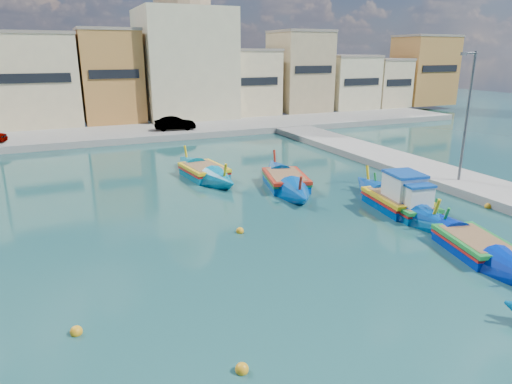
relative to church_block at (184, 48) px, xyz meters
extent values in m
plane|color=#133A3A|center=(-10.00, -40.00, -8.41)|extent=(160.00, 160.00, 0.00)
cube|color=gray|center=(-10.00, -8.00, -8.11)|extent=(80.00, 8.00, 0.60)
cube|color=beige|center=(-15.74, -0.28, -3.31)|extent=(7.88, 7.44, 8.99)
cube|color=gray|center=(-15.74, -0.28, 1.33)|extent=(8.04, 7.59, 0.30)
cube|color=black|center=(-15.74, -4.05, -2.86)|extent=(6.30, 0.10, 0.90)
cube|color=#C1803C|center=(-8.46, -0.93, -3.09)|extent=(6.17, 6.13, 9.43)
cube|color=gray|center=(-8.46, -0.93, 1.77)|extent=(6.29, 6.26, 0.30)
cube|color=black|center=(-8.46, -4.05, -2.62)|extent=(4.93, 0.10, 0.90)
cube|color=tan|center=(-0.95, -0.15, -4.78)|extent=(7.31, 7.69, 6.05)
cube|color=gray|center=(-0.95, -0.15, -1.60)|extent=(7.46, 7.85, 0.30)
cube|color=black|center=(-0.95, -4.05, -4.48)|extent=(5.85, 0.10, 0.90)
cube|color=beige|center=(7.02, -0.35, -4.10)|extent=(7.54, 7.30, 7.41)
cube|color=gray|center=(7.02, -0.35, -0.25)|extent=(7.69, 7.45, 0.30)
cube|color=black|center=(7.02, -4.05, -3.73)|extent=(6.03, 0.10, 0.90)
cube|color=tan|center=(14.93, -0.51, -2.99)|extent=(6.36, 6.97, 9.63)
cube|color=gray|center=(14.93, -0.51, 1.98)|extent=(6.48, 7.11, 0.30)
cube|color=black|center=(14.93, -4.05, -2.51)|extent=(5.09, 0.10, 0.90)
cube|color=beige|center=(22.15, -0.65, -4.48)|extent=(6.63, 6.70, 6.65)
cube|color=gray|center=(22.15, -0.65, -1.01)|extent=(6.76, 6.83, 0.30)
cube|color=black|center=(22.15, -4.05, -4.15)|extent=(5.30, 0.10, 0.90)
cube|color=beige|center=(28.26, -0.25, -4.71)|extent=(5.08, 7.51, 6.20)
cube|color=gray|center=(28.26, -0.25, -1.45)|extent=(5.18, 7.66, 0.30)
cube|color=black|center=(28.26, -4.05, -4.40)|extent=(4.06, 0.10, 0.90)
cube|color=#C1803C|center=(35.15, -1.00, -3.14)|extent=(7.79, 6.00, 9.33)
cube|color=gray|center=(35.15, -1.00, 1.67)|extent=(7.95, 6.12, 0.30)
cube|color=black|center=(35.15, -4.05, -2.68)|extent=(6.23, 0.10, 0.90)
cube|color=beige|center=(0.00, 0.00, -1.81)|extent=(10.00, 10.00, 12.00)
cylinder|color=#595B60|center=(7.50, -34.00, -4.41)|extent=(0.16, 0.16, 8.00)
cylinder|color=#595B60|center=(7.10, -34.00, -0.51)|extent=(1.00, 0.10, 0.10)
cube|color=#595B60|center=(6.60, -34.00, -0.56)|extent=(0.35, 0.15, 0.18)
imported|color=#4C1919|center=(-3.83, -9.50, -7.16)|extent=(4.10, 1.94, 1.30)
cube|color=#00589C|center=(1.37, -36.32, -8.22)|extent=(2.34, 3.60, 0.94)
cone|color=#00589C|center=(1.76, -33.56, -8.17)|extent=(2.30, 3.32, 2.41)
cone|color=#00589C|center=(0.98, -39.07, -8.17)|extent=(2.30, 3.32, 2.41)
cube|color=#1A8631|center=(1.37, -36.32, -7.82)|extent=(2.44, 3.79, 0.17)
cube|color=red|center=(1.37, -36.32, -7.99)|extent=(2.44, 3.67, 0.09)
cube|color=olive|center=(1.37, -36.32, -7.75)|extent=(2.01, 3.25, 0.06)
cylinder|color=#1A8631|center=(1.80, -33.29, -7.56)|extent=(0.19, 0.46, 1.03)
cylinder|color=#1A8631|center=(0.94, -39.35, -7.56)|extent=(0.19, 0.46, 1.03)
cube|color=white|center=(1.30, -36.80, -7.23)|extent=(1.55, 1.88, 1.04)
cube|color=#0F47A5|center=(1.30, -36.80, -6.66)|extent=(1.64, 2.01, 0.11)
cube|color=#003DA0|center=(1.43, -35.58, -8.19)|extent=(2.68, 3.78, 1.09)
cone|color=#003DA0|center=(1.86, -32.72, -8.13)|extent=(2.65, 3.54, 2.74)
cone|color=#003DA0|center=(1.01, -38.44, -8.13)|extent=(2.65, 3.54, 2.74)
cube|color=yellow|center=(1.43, -35.58, -7.73)|extent=(2.80, 3.98, 0.20)
cube|color=red|center=(1.43, -35.58, -7.93)|extent=(2.80, 3.86, 0.11)
cube|color=olive|center=(1.43, -35.58, -7.64)|extent=(2.31, 3.41, 0.07)
cylinder|color=yellow|center=(1.90, -32.44, -7.42)|extent=(0.23, 0.53, 1.19)
cylinder|color=yellow|center=(0.96, -38.72, -7.42)|extent=(0.23, 0.53, 1.19)
cube|color=white|center=(1.36, -36.08, -7.04)|extent=(1.78, 1.98, 1.20)
cube|color=#0F47A5|center=(1.36, -36.08, -6.37)|extent=(1.88, 2.12, 0.13)
cube|color=#0047A4|center=(-2.03, -29.54, -8.19)|extent=(3.04, 4.08, 1.11)
cone|color=#0047A4|center=(-1.29, -26.62, -8.13)|extent=(2.97, 3.82, 2.78)
cone|color=#0047A4|center=(-2.76, -32.47, -8.13)|extent=(2.97, 3.82, 2.78)
cube|color=#B62513|center=(-2.03, -29.54, -7.72)|extent=(3.17, 4.29, 0.20)
cube|color=#197F33|center=(-2.03, -29.54, -7.92)|extent=(3.16, 4.17, 0.11)
cube|color=olive|center=(-2.03, -29.54, -7.63)|extent=(2.63, 3.68, 0.07)
cylinder|color=#B62513|center=(-1.21, -26.33, -7.41)|extent=(0.28, 0.55, 1.20)
cylinder|color=#B62513|center=(-2.84, -32.76, -7.41)|extent=(0.28, 0.55, 1.20)
cube|color=#00749E|center=(-5.95, -25.43, -8.19)|extent=(2.59, 3.59, 1.11)
cone|color=#00749E|center=(-6.28, -22.67, -8.13)|extent=(2.57, 3.38, 2.74)
cone|color=#00749E|center=(-5.63, -28.18, -8.13)|extent=(2.57, 3.38, 2.74)
cube|color=yellow|center=(-5.95, -25.43, -7.72)|extent=(2.70, 3.78, 0.20)
cube|color=red|center=(-5.95, -25.43, -7.92)|extent=(2.71, 3.66, 0.11)
cube|color=olive|center=(-5.95, -25.43, -7.63)|extent=(2.23, 3.25, 0.07)
cylinder|color=yellow|center=(-6.31, -22.40, -7.41)|extent=(0.22, 0.54, 1.21)
cylinder|color=yellow|center=(-5.60, -28.45, -7.41)|extent=(0.22, 0.54, 1.21)
cube|color=#0023AC|center=(0.64, -41.29, -8.22)|extent=(2.66, 3.63, 0.96)
cone|color=#0023AC|center=(1.30, -38.68, -8.17)|extent=(2.60, 3.39, 2.42)
cube|color=#1B8B32|center=(0.64, -41.29, -7.82)|extent=(2.78, 3.82, 0.17)
cube|color=red|center=(0.64, -41.29, -7.99)|extent=(2.77, 3.71, 0.10)
cube|color=olive|center=(0.64, -41.29, -7.74)|extent=(2.31, 3.27, 0.06)
cylinder|color=#1B8B32|center=(1.37, -38.42, -7.55)|extent=(0.24, 0.47, 1.04)
sphere|color=orange|center=(-14.76, -40.71, -8.33)|extent=(0.36, 0.36, 0.36)
sphere|color=orange|center=(-7.41, -35.35, -8.33)|extent=(0.36, 0.36, 0.36)
sphere|color=orange|center=(-6.13, -20.97, -8.33)|extent=(0.36, 0.36, 0.36)
sphere|color=orange|center=(5.98, -37.48, -8.33)|extent=(0.36, 0.36, 0.36)
sphere|color=orange|center=(-10.93, -44.22, -8.33)|extent=(0.36, 0.36, 0.36)
camera|label=1|loc=(-14.61, -53.45, -0.45)|focal=32.00mm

